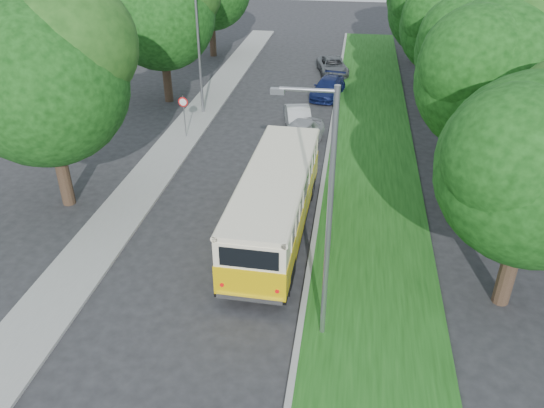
% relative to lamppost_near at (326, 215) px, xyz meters
% --- Properties ---
extents(ground, '(120.00, 120.00, 0.00)m').
position_rel_lamppost_near_xyz_m(ground, '(-4.21, 2.50, -4.37)').
color(ground, '#242426').
rests_on(ground, ground).
extents(curb, '(0.20, 70.00, 0.15)m').
position_rel_lamppost_near_xyz_m(curb, '(-0.61, 7.50, -4.29)').
color(curb, gray).
rests_on(curb, ground).
extents(grass_verge, '(4.50, 70.00, 0.13)m').
position_rel_lamppost_near_xyz_m(grass_verge, '(1.74, 7.50, -4.30)').
color(grass_verge, '#174512').
rests_on(grass_verge, ground).
extents(sidewalk, '(2.20, 70.00, 0.12)m').
position_rel_lamppost_near_xyz_m(sidewalk, '(-9.01, 7.50, -4.31)').
color(sidewalk, gray).
rests_on(sidewalk, ground).
extents(treeline, '(24.27, 41.91, 9.46)m').
position_rel_lamppost_near_xyz_m(treeline, '(-1.06, 20.49, 1.56)').
color(treeline, '#332319').
rests_on(treeline, ground).
extents(lamppost_near, '(1.71, 0.16, 8.00)m').
position_rel_lamppost_near_xyz_m(lamppost_near, '(0.00, 0.00, 0.00)').
color(lamppost_near, gray).
rests_on(lamppost_near, ground).
extents(lamppost_far, '(1.71, 0.16, 7.50)m').
position_rel_lamppost_near_xyz_m(lamppost_far, '(-8.91, 18.50, -0.25)').
color(lamppost_far, gray).
rests_on(lamppost_far, ground).
extents(warning_sign, '(0.56, 0.10, 2.50)m').
position_rel_lamppost_near_xyz_m(warning_sign, '(-8.71, 14.48, -2.66)').
color(warning_sign, gray).
rests_on(warning_sign, ground).
extents(vintage_bus, '(2.72, 9.71, 2.87)m').
position_rel_lamppost_near_xyz_m(vintage_bus, '(-2.21, 5.42, -2.94)').
color(vintage_bus, '#EABC07').
rests_on(vintage_bus, ground).
extents(car_silver, '(2.95, 4.55, 1.44)m').
position_rel_lamppost_near_xyz_m(car_silver, '(-2.27, 14.22, -3.65)').
color(car_silver, '#B4B4B9').
rests_on(car_silver, ground).
extents(car_white, '(2.17, 4.08, 1.28)m').
position_rel_lamppost_near_xyz_m(car_white, '(-2.54, 16.79, -3.73)').
color(car_white, silver).
rests_on(car_white, ground).
extents(car_blue, '(2.51, 4.56, 1.25)m').
position_rel_lamppost_near_xyz_m(car_blue, '(-1.21, 23.10, -3.74)').
color(car_blue, '#121D50').
rests_on(car_blue, ground).
extents(car_grey, '(2.93, 4.73, 1.22)m').
position_rel_lamppost_near_xyz_m(car_grey, '(-1.21, 28.59, -3.76)').
color(car_grey, slate).
rests_on(car_grey, ground).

